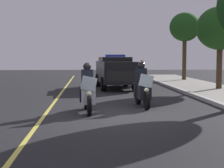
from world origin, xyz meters
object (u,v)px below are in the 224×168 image
Objects in this scene: police_suv at (115,71)px; tree_far_back at (220,29)px; police_motorcycle_lead_right at (142,89)px; tree_behind_suv at (185,28)px; police_motorcycle_lead_left at (88,92)px; cyclist_background at (142,72)px.

tree_far_back reaches higher than police_suv.
police_motorcycle_lead_right is 7.89m from police_suv.
police_motorcycle_lead_right is 15.76m from tree_behind_suv.
police_motorcycle_lead_left is 0.46× the size of tree_far_back.
tree_far_back is (-7.63, 7.51, 2.81)m from police_motorcycle_lead_left.
police_motorcycle_lead_right is at bearing 3.14° from police_suv.
tree_behind_suv reaches higher than tree_far_back.
tree_far_back is 7.92m from tree_behind_suv.
police_motorcycle_lead_left is 1.22× the size of cyclist_background.
police_motorcycle_lead_right is at bearing -40.15° from tree_far_back.
police_motorcycle_lead_left reaches higher than cyclist_background.
tree_far_back reaches higher than police_motorcycle_lead_right.
police_motorcycle_lead_right is at bearing -8.61° from cyclist_background.
tree_far_back is (1.44, 5.86, 2.44)m from police_suv.
tree_far_back is at bearing 135.44° from police_motorcycle_lead_left.
police_suv is 2.85× the size of cyclist_background.
police_motorcycle_lead_right is 0.43× the size of police_suv.
police_suv reaches higher than police_motorcycle_lead_left.
police_suv is 9.34m from tree_behind_suv.
cyclist_background is 7.19m from tree_far_back.
police_motorcycle_lead_left is at bearing -16.43° from cyclist_background.
police_suv is 4.76m from cyclist_background.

